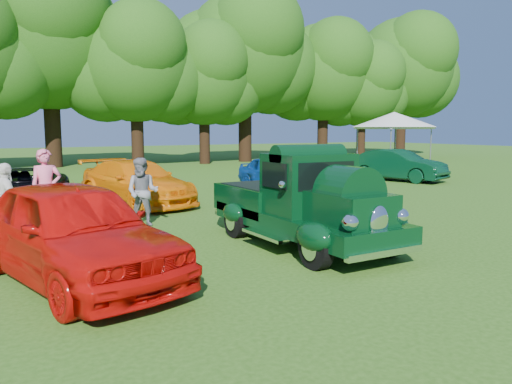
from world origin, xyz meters
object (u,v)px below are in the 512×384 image
back_car_green (397,165)px  hero_pickup (302,205)px  spectator_grey (143,192)px  back_car_black (21,189)px  spectator_white (7,202)px  red_convertible (73,231)px  back_car_orange (137,182)px  back_car_blue (275,172)px  spectator_pink (46,190)px  canopy_tent (394,120)px

back_car_green → hero_pickup: bearing=-160.9°
back_car_green → spectator_grey: spectator_grey is taller
back_car_black → spectator_white: spectator_white is taller
red_convertible → back_car_black: size_ratio=1.07×
back_car_orange → back_car_blue: 6.24m
back_car_black → spectator_grey: 4.75m
back_car_orange → spectator_pink: (-3.01, -2.84, 0.26)m
back_car_blue → hero_pickup: bearing=-121.8°
red_convertible → spectator_grey: bearing=44.8°
red_convertible → back_car_green: red_convertible is taller
back_car_blue → spectator_pink: size_ratio=1.96×
back_car_black → back_car_orange: 3.32m
spectator_white → hero_pickup: bearing=-137.6°
spectator_pink → red_convertible: bearing=-93.4°
canopy_tent → spectator_grey: bearing=-155.1°
red_convertible → back_car_green: (15.73, 8.48, -0.08)m
spectator_pink → back_car_green: bearing=13.6°
back_car_blue → spectator_white: (-9.98, -5.09, 0.19)m
canopy_tent → red_convertible: bearing=-148.3°
back_car_black → spectator_white: size_ratio=2.64×
hero_pickup → back_car_green: 13.90m
back_car_black → back_car_orange: back_car_orange is taller
back_car_blue → spectator_grey: size_ratio=2.24×
hero_pickup → back_car_blue: 9.80m
canopy_tent → hero_pickup: bearing=-141.2°
spectator_pink → canopy_tent: 19.35m
back_car_green → canopy_tent: 4.32m
hero_pickup → spectator_white: hero_pickup is taller
spectator_pink → spectator_grey: size_ratio=1.14×
back_car_orange → back_car_blue: bearing=-0.5°
spectator_white → back_car_orange: bearing=-60.9°
back_car_green → spectator_pink: (-15.51, -3.95, 0.24)m
back_car_black → spectator_pink: bearing=-65.6°
red_convertible → back_car_orange: 8.05m
back_car_black → canopy_tent: (18.30, 3.29, 2.21)m
back_car_orange → spectator_white: spectator_white is taller
back_car_orange → back_car_green: back_car_green is taller
spectator_grey → red_convertible: bearing=-84.6°
back_car_blue → canopy_tent: bearing=12.6°
back_car_orange → red_convertible: bearing=-127.4°
spectator_grey → canopy_tent: (15.93, 7.41, 1.99)m
hero_pickup → red_convertible: bearing=-176.9°
back_car_black → spectator_pink: size_ratio=2.30×
hero_pickup → back_car_green: size_ratio=1.11×
back_car_orange → back_car_black: bearing=155.5°
back_car_orange → spectator_grey: size_ratio=2.86×
canopy_tent → back_car_orange: bearing=-165.4°
back_car_green → back_car_black: bearing=164.6°
back_car_black → back_car_green: bearing=22.0°
hero_pickup → back_car_green: (11.20, 8.24, -0.10)m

